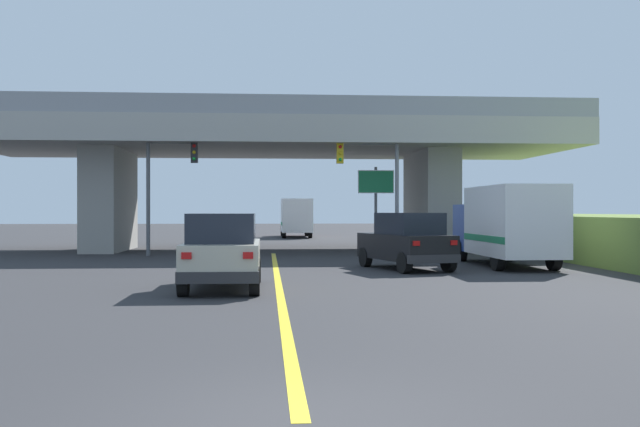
{
  "coord_description": "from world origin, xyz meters",
  "views": [
    {
      "loc": [
        -0.34,
        -7.14,
        2.09
      ],
      "look_at": [
        1.3,
        15.16,
        2.01
      ],
      "focal_mm": 41.0,
      "sensor_mm": 36.0,
      "label": 1
    }
  ],
  "objects_px": {
    "box_truck": "(507,224)",
    "traffic_signal_nearside": "(377,175)",
    "suv_lead": "(223,251)",
    "traffic_signal_farside": "(164,176)",
    "semi_truck_distant": "(296,217)",
    "highway_sign": "(376,189)",
    "suv_crossing": "(407,241)"
  },
  "relations": [
    {
      "from": "traffic_signal_nearside",
      "to": "semi_truck_distant",
      "type": "height_order",
      "value": "traffic_signal_nearside"
    },
    {
      "from": "highway_sign",
      "to": "semi_truck_distant",
      "type": "distance_m",
      "value": 22.43
    },
    {
      "from": "suv_lead",
      "to": "box_truck",
      "type": "relative_size",
      "value": 0.64
    },
    {
      "from": "box_truck",
      "to": "traffic_signal_farside",
      "type": "height_order",
      "value": "traffic_signal_farside"
    },
    {
      "from": "suv_lead",
      "to": "traffic_signal_nearside",
      "type": "distance_m",
      "value": 16.23
    },
    {
      "from": "suv_crossing",
      "to": "highway_sign",
      "type": "height_order",
      "value": "highway_sign"
    },
    {
      "from": "traffic_signal_farside",
      "to": "semi_truck_distant",
      "type": "height_order",
      "value": "traffic_signal_farside"
    },
    {
      "from": "suv_lead",
      "to": "traffic_signal_farside",
      "type": "distance_m",
      "value": 15.58
    },
    {
      "from": "suv_lead",
      "to": "traffic_signal_farside",
      "type": "relative_size",
      "value": 0.77
    },
    {
      "from": "traffic_signal_farside",
      "to": "semi_truck_distant",
      "type": "xyz_separation_m",
      "value": [
        7.09,
        23.3,
        -2.12
      ]
    },
    {
      "from": "box_truck",
      "to": "traffic_signal_nearside",
      "type": "xyz_separation_m",
      "value": [
        -3.81,
        7.31,
        2.18
      ]
    },
    {
      "from": "traffic_signal_nearside",
      "to": "semi_truck_distant",
      "type": "distance_m",
      "value": 23.83
    },
    {
      "from": "suv_lead",
      "to": "traffic_signal_farside",
      "type": "xyz_separation_m",
      "value": [
        -3.6,
        14.92,
        2.7
      ]
    },
    {
      "from": "traffic_signal_nearside",
      "to": "traffic_signal_farside",
      "type": "distance_m",
      "value": 9.99
    },
    {
      "from": "semi_truck_distant",
      "to": "highway_sign",
      "type": "bearing_deg",
      "value": -82.2
    },
    {
      "from": "semi_truck_distant",
      "to": "traffic_signal_farside",
      "type": "bearing_deg",
      "value": -106.93
    },
    {
      "from": "suv_lead",
      "to": "semi_truck_distant",
      "type": "distance_m",
      "value": 38.38
    },
    {
      "from": "suv_lead",
      "to": "semi_truck_distant",
      "type": "xyz_separation_m",
      "value": [
        3.49,
        38.22,
        0.58
      ]
    },
    {
      "from": "box_truck",
      "to": "traffic_signal_farside",
      "type": "bearing_deg",
      "value": 151.28
    },
    {
      "from": "suv_crossing",
      "to": "semi_truck_distant",
      "type": "distance_m",
      "value": 32.22
    },
    {
      "from": "box_truck",
      "to": "highway_sign",
      "type": "height_order",
      "value": "highway_sign"
    },
    {
      "from": "box_truck",
      "to": "traffic_signal_farside",
      "type": "relative_size",
      "value": 1.21
    },
    {
      "from": "box_truck",
      "to": "semi_truck_distant",
      "type": "xyz_separation_m",
      "value": [
        -6.71,
        30.86,
        0.01
      ]
    },
    {
      "from": "suv_lead",
      "to": "semi_truck_distant",
      "type": "height_order",
      "value": "semi_truck_distant"
    },
    {
      "from": "traffic_signal_nearside",
      "to": "highway_sign",
      "type": "distance_m",
      "value": 1.52
    },
    {
      "from": "suv_crossing",
      "to": "semi_truck_distant",
      "type": "bearing_deg",
      "value": 78.49
    },
    {
      "from": "highway_sign",
      "to": "traffic_signal_nearside",
      "type": "bearing_deg",
      "value": -95.81
    },
    {
      "from": "traffic_signal_farside",
      "to": "traffic_signal_nearside",
      "type": "bearing_deg",
      "value": -1.47
    },
    {
      "from": "suv_lead",
      "to": "traffic_signal_nearside",
      "type": "relative_size",
      "value": 0.76
    },
    {
      "from": "traffic_signal_farside",
      "to": "highway_sign",
      "type": "height_order",
      "value": "traffic_signal_farside"
    },
    {
      "from": "semi_truck_distant",
      "to": "suv_lead",
      "type": "bearing_deg",
      "value": -95.22
    },
    {
      "from": "traffic_signal_farside",
      "to": "highway_sign",
      "type": "xyz_separation_m",
      "value": [
        10.13,
        1.13,
        -0.57
      ]
    }
  ]
}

